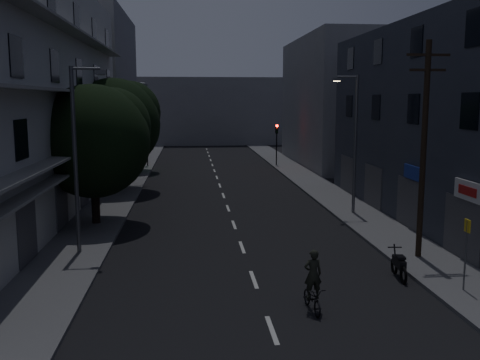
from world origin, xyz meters
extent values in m
plane|color=black|center=(0.00, 25.00, 0.00)|extent=(160.00, 160.00, 0.00)
cube|color=#565659|center=(-7.50, 25.00, 0.07)|extent=(3.00, 90.00, 0.15)
cube|color=#565659|center=(7.50, 25.00, 0.07)|extent=(3.00, 90.00, 0.15)
cube|color=beige|center=(0.00, 2.00, 0.01)|extent=(0.15, 2.00, 0.01)
cube|color=beige|center=(0.00, 6.50, 0.01)|extent=(0.15, 2.00, 0.01)
cube|color=beige|center=(0.00, 11.00, 0.01)|extent=(0.15, 2.00, 0.01)
cube|color=beige|center=(0.00, 15.50, 0.01)|extent=(0.15, 2.00, 0.01)
cube|color=beige|center=(0.00, 20.00, 0.01)|extent=(0.15, 2.00, 0.01)
cube|color=beige|center=(0.00, 24.50, 0.01)|extent=(0.15, 2.00, 0.01)
cube|color=beige|center=(0.00, 29.00, 0.01)|extent=(0.15, 2.00, 0.01)
cube|color=beige|center=(0.00, 33.50, 0.01)|extent=(0.15, 2.00, 0.01)
cube|color=beige|center=(0.00, 38.00, 0.01)|extent=(0.15, 2.00, 0.01)
cube|color=beige|center=(0.00, 42.50, 0.01)|extent=(0.15, 2.00, 0.01)
cube|color=beige|center=(0.00, 47.00, 0.01)|extent=(0.15, 2.00, 0.01)
cube|color=beige|center=(0.00, 51.50, 0.01)|extent=(0.15, 2.00, 0.01)
cube|color=beige|center=(0.00, 56.00, 0.01)|extent=(0.15, 2.00, 0.01)
cube|color=beige|center=(0.00, 60.50, 0.01)|extent=(0.15, 2.00, 0.01)
cube|color=#B8B8B2|center=(-12.00, 18.00, 7.00)|extent=(6.00, 36.00, 14.00)
cube|color=black|center=(-8.98, 9.00, 2.00)|extent=(0.06, 1.60, 1.60)
cube|color=black|center=(-8.98, 15.00, 2.00)|extent=(0.06, 1.60, 1.60)
cube|color=black|center=(-8.98, 21.00, 2.00)|extent=(0.06, 1.60, 1.60)
cube|color=black|center=(-8.98, 27.00, 2.00)|extent=(0.06, 1.60, 1.60)
cube|color=black|center=(-8.98, 33.00, 2.00)|extent=(0.06, 1.60, 1.60)
cube|color=black|center=(-8.98, 9.00, 5.20)|extent=(0.06, 1.60, 1.60)
cube|color=black|center=(-8.98, 15.00, 5.20)|extent=(0.06, 1.60, 1.60)
cube|color=black|center=(-8.98, 21.00, 5.20)|extent=(0.06, 1.60, 1.60)
cube|color=black|center=(-8.98, 27.00, 5.20)|extent=(0.06, 1.60, 1.60)
cube|color=black|center=(-8.98, 33.00, 5.20)|extent=(0.06, 1.60, 1.60)
cube|color=black|center=(-8.98, 9.00, 8.40)|extent=(0.06, 1.60, 1.60)
cube|color=black|center=(-8.98, 15.00, 8.40)|extent=(0.06, 1.60, 1.60)
cube|color=black|center=(-8.98, 21.00, 8.40)|extent=(0.06, 1.60, 1.60)
cube|color=black|center=(-8.98, 27.00, 8.40)|extent=(0.06, 1.60, 1.60)
cube|color=black|center=(-8.98, 33.00, 8.40)|extent=(0.06, 1.60, 1.60)
cube|color=black|center=(-8.98, 21.00, 11.60)|extent=(0.06, 1.60, 1.60)
cube|color=black|center=(-8.98, 27.00, 11.60)|extent=(0.06, 1.60, 1.60)
cube|color=black|center=(-8.98, 33.00, 11.60)|extent=(0.06, 1.60, 1.60)
cube|color=gray|center=(-8.50, 18.00, 4.00)|extent=(1.00, 32.40, 0.12)
cube|color=gray|center=(-8.50, 18.00, 7.20)|extent=(1.00, 32.40, 0.12)
cube|color=gray|center=(-8.50, 18.00, 10.40)|extent=(1.00, 32.40, 0.12)
cube|color=gray|center=(-8.60, 18.00, 3.10)|extent=(0.80, 32.40, 0.12)
cube|color=#424247|center=(-8.97, 9.00, 1.40)|extent=(0.06, 2.40, 2.40)
cube|color=#424247|center=(-8.97, 15.00, 1.40)|extent=(0.06, 2.40, 2.40)
cube|color=#424247|center=(-8.97, 21.00, 1.40)|extent=(0.06, 2.40, 2.40)
cube|color=#424247|center=(-8.97, 27.00, 1.40)|extent=(0.06, 2.40, 2.40)
cube|color=#424247|center=(-8.97, 33.00, 1.40)|extent=(0.06, 2.40, 2.40)
cube|color=#2B2F3A|center=(12.00, 14.00, 5.50)|extent=(6.00, 28.00, 11.00)
cube|color=black|center=(8.98, 8.00, 6.30)|extent=(0.06, 1.40, 1.50)
cube|color=black|center=(8.98, 13.50, 6.30)|extent=(0.06, 1.40, 1.50)
cube|color=black|center=(8.98, 19.00, 6.30)|extent=(0.06, 1.40, 1.50)
cube|color=black|center=(8.98, 24.50, 6.30)|extent=(0.06, 1.40, 1.50)
cube|color=black|center=(8.98, 8.00, 9.60)|extent=(0.06, 1.40, 1.50)
cube|color=black|center=(8.98, 13.50, 9.60)|extent=(0.06, 1.40, 1.50)
cube|color=black|center=(8.98, 19.00, 9.60)|extent=(0.06, 1.40, 1.50)
cube|color=black|center=(8.98, 24.50, 9.60)|extent=(0.06, 1.40, 1.50)
cube|color=#424247|center=(8.97, 8.00, 1.40)|extent=(0.06, 3.00, 2.60)
cube|color=#424247|center=(8.97, 13.50, 1.40)|extent=(0.06, 3.00, 2.60)
cube|color=#424247|center=(8.97, 19.00, 1.40)|extent=(0.06, 3.00, 2.60)
cube|color=#424247|center=(8.97, 24.50, 1.40)|extent=(0.06, 3.00, 2.60)
cube|color=silver|center=(8.90, 7.50, 3.10)|extent=(0.12, 2.20, 0.80)
cube|color=#B21414|center=(8.82, 7.50, 3.10)|extent=(0.02, 1.40, 0.36)
cube|color=navy|center=(8.90, 13.00, 3.10)|extent=(0.12, 2.00, 0.70)
cube|color=slate|center=(-12.00, 48.00, 8.00)|extent=(6.00, 20.00, 16.00)
cube|color=slate|center=(12.00, 42.00, 6.50)|extent=(6.00, 20.00, 13.00)
cube|color=slate|center=(0.00, 70.00, 5.00)|extent=(24.00, 8.00, 10.00)
cylinder|color=black|center=(-7.44, 16.05, 2.16)|extent=(0.44, 0.44, 4.02)
sphere|color=black|center=(-7.44, 16.05, 4.57)|extent=(6.03, 6.03, 6.03)
sphere|color=black|center=(-6.54, 16.81, 5.33)|extent=(4.22, 4.22, 4.22)
sphere|color=black|center=(-8.20, 15.45, 5.02)|extent=(3.92, 3.92, 3.92)
cylinder|color=black|center=(-7.77, 26.67, 2.35)|extent=(0.44, 0.44, 4.41)
sphere|color=black|center=(-7.77, 26.67, 5.00)|extent=(6.64, 6.64, 6.64)
sphere|color=black|center=(-6.77, 27.50, 5.83)|extent=(4.65, 4.65, 4.65)
sphere|color=black|center=(-8.60, 26.00, 5.50)|extent=(4.31, 4.31, 4.31)
cylinder|color=black|center=(-7.69, 37.33, 1.90)|extent=(0.44, 0.44, 3.50)
sphere|color=black|center=(-7.69, 37.33, 4.00)|extent=(5.22, 5.22, 5.22)
sphere|color=black|center=(-6.90, 37.98, 4.65)|extent=(3.66, 3.66, 3.66)
sphere|color=black|center=(-8.34, 36.81, 4.39)|extent=(3.39, 3.39, 3.39)
cylinder|color=black|center=(6.48, 40.80, 1.75)|extent=(0.12, 0.12, 3.20)
cube|color=black|center=(6.48, 40.80, 3.80)|extent=(0.28, 0.22, 0.90)
sphere|color=#FF0C05|center=(6.48, 40.65, 4.13)|extent=(0.22, 0.22, 0.22)
sphere|color=#3F330C|center=(6.48, 40.65, 3.83)|extent=(0.22, 0.22, 0.22)
sphere|color=black|center=(6.48, 40.65, 3.53)|extent=(0.22, 0.22, 0.22)
cylinder|color=black|center=(-6.58, 41.33, 1.75)|extent=(0.12, 0.12, 3.20)
cube|color=black|center=(-6.58, 41.33, 3.80)|extent=(0.28, 0.22, 0.90)
sphere|color=black|center=(-6.58, 41.18, 4.13)|extent=(0.22, 0.22, 0.22)
sphere|color=#3F330C|center=(-6.58, 41.18, 3.83)|extent=(0.22, 0.22, 0.22)
sphere|color=#0CFF26|center=(-6.58, 41.18, 3.53)|extent=(0.22, 0.22, 0.22)
cylinder|color=#515257|center=(-7.24, 10.45, 4.15)|extent=(0.18, 0.18, 8.00)
cylinder|color=#515257|center=(-6.64, 10.45, 8.05)|extent=(1.20, 0.10, 0.10)
cube|color=#515257|center=(-6.04, 10.45, 7.90)|extent=(0.45, 0.25, 0.18)
cube|color=#4C4C4C|center=(-6.04, 10.45, 7.80)|extent=(0.35, 0.18, 0.04)
cylinder|color=slate|center=(7.26, 17.43, 4.15)|extent=(0.18, 0.18, 8.00)
cylinder|color=slate|center=(6.66, 17.43, 8.05)|extent=(1.20, 0.10, 0.10)
cube|color=slate|center=(6.06, 17.43, 7.90)|extent=(0.45, 0.25, 0.18)
cube|color=#FFD88C|center=(6.06, 17.43, 7.80)|extent=(0.35, 0.18, 0.04)
cylinder|color=slate|center=(-7.06, 31.31, 4.15)|extent=(0.18, 0.18, 8.00)
cylinder|color=slate|center=(-6.46, 31.31, 8.05)|extent=(1.20, 0.10, 0.10)
cube|color=slate|center=(-5.86, 31.31, 7.90)|extent=(0.45, 0.25, 0.18)
cube|color=#4C4C4C|center=(-5.86, 31.31, 7.80)|extent=(0.35, 0.18, 0.04)
cylinder|color=black|center=(7.30, 8.40, 4.65)|extent=(0.24, 0.24, 9.00)
cube|color=black|center=(7.30, 8.40, 8.55)|extent=(1.80, 0.10, 0.10)
cube|color=black|center=(7.30, 8.40, 7.95)|extent=(1.50, 0.10, 0.10)
cylinder|color=#595B60|center=(7.16, 4.32, 1.40)|extent=(0.06, 0.06, 2.50)
cube|color=yellow|center=(7.16, 4.32, 2.45)|extent=(0.05, 0.35, 0.45)
torus|color=black|center=(5.50, 5.59, 0.29)|extent=(0.17, 0.70, 0.70)
torus|color=black|center=(5.60, 6.76, 0.29)|extent=(0.17, 0.70, 0.70)
cube|color=black|center=(5.55, 6.17, 0.61)|extent=(0.34, 1.10, 0.34)
cube|color=black|center=(5.54, 6.03, 0.86)|extent=(0.33, 0.47, 0.10)
cylinder|color=black|center=(5.60, 6.71, 0.74)|extent=(0.10, 0.43, 0.83)
cube|color=black|center=(5.61, 6.81, 1.03)|extent=(0.54, 0.09, 0.04)
imported|color=black|center=(1.52, 3.32, 0.42)|extent=(0.71, 1.66, 0.85)
imported|color=black|center=(1.52, 3.32, 1.23)|extent=(0.63, 0.44, 1.62)
camera|label=1|loc=(-2.36, -12.83, 6.77)|focal=40.00mm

